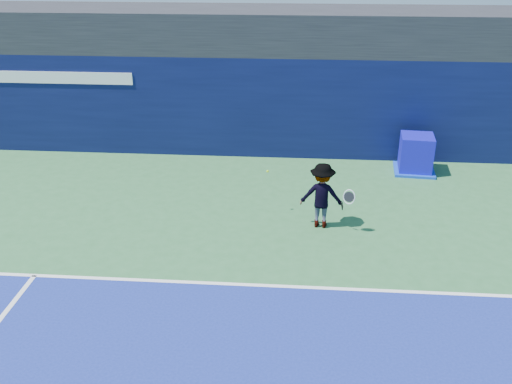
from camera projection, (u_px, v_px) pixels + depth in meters
baseline at (285, 286)px, 11.04m from camera, size 24.00×0.10×0.01m
stadium_band at (296, 29)px, 17.27m from camera, size 36.00×3.00×1.20m
back_wall_assembly at (293, 106)px, 17.23m from camera, size 36.00×1.03×3.00m
equipment_cart at (416, 155)px, 16.23m from camera, size 1.22×1.22×1.08m
tennis_player at (322, 195)px, 13.04m from camera, size 1.27×0.73×1.56m
tennis_ball at (268, 171)px, 13.56m from camera, size 0.06×0.06×0.06m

